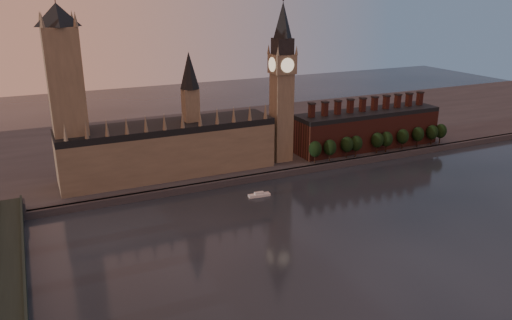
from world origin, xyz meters
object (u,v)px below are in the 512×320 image
at_px(victoria_tower, 66,93).
at_px(river_boat, 259,195).
at_px(westminster_bridge, 9,307).
at_px(big_ben, 282,81).

bearing_deg(victoria_tower, river_boat, -27.38).
bearing_deg(river_boat, westminster_bridge, -147.22).
bearing_deg(river_boat, big_ben, 54.34).
bearing_deg(westminster_bridge, big_ben, 34.33).
xyz_separation_m(westminster_bridge, river_boat, (128.47, 69.30, -6.46)).
bearing_deg(big_ben, westminster_bridge, -145.67).
distance_m(westminster_bridge, river_boat, 146.11).
height_order(victoria_tower, river_boat, victoria_tower).
height_order(westminster_bridge, river_boat, westminster_bridge).
height_order(big_ben, westminster_bridge, big_ben).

